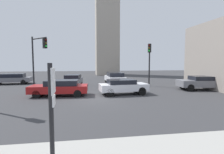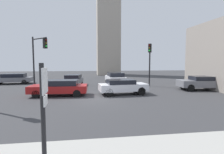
# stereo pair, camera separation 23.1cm
# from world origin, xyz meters

# --- Properties ---
(ground_plane) EXTENTS (85.39, 85.39, 0.00)m
(ground_plane) POSITION_xyz_m (0.00, 0.00, 0.00)
(ground_plane) COLOR #38383A
(direction_sign) EXTENTS (0.14, 0.58, 2.62)m
(direction_sign) POSITION_xyz_m (-1.53, -9.34, 1.73)
(direction_sign) COLOR black
(direction_sign) RESTS_ON ground_plane
(traffic_light_0) EXTENTS (0.45, 0.49, 4.90)m
(traffic_light_0) POSITION_xyz_m (6.49, 6.12, 3.43)
(traffic_light_0) COLOR black
(traffic_light_0) RESTS_ON ground_plane
(traffic_light_1) EXTENTS (1.93, 1.92, 5.47)m
(traffic_light_1) POSITION_xyz_m (-5.56, 5.72, 3.83)
(traffic_light_1) COLOR black
(traffic_light_1) RESTS_ON ground_plane
(car_0) EXTENTS (2.33, 4.27, 1.30)m
(car_0) POSITION_xyz_m (-2.34, 7.88, 0.69)
(car_0) COLOR slate
(car_0) RESTS_ON ground_plane
(car_1) EXTENTS (2.19, 4.72, 1.46)m
(car_1) POSITION_xyz_m (2.93, 8.97, 0.77)
(car_1) COLOR silver
(car_1) RESTS_ON ground_plane
(car_2) EXTENTS (4.80, 2.48, 1.39)m
(car_2) POSITION_xyz_m (10.81, 2.67, 0.76)
(car_2) COLOR slate
(car_2) RESTS_ON ground_plane
(car_3) EXTENTS (4.71, 2.07, 1.31)m
(car_3) POSITION_xyz_m (-2.94, 1.63, 0.70)
(car_3) COLOR maroon
(car_3) RESTS_ON ground_plane
(car_5) EXTENTS (4.22, 2.04, 1.30)m
(car_5) POSITION_xyz_m (2.36, 1.39, 0.72)
(car_5) COLOR silver
(car_5) RESTS_ON ground_plane
(car_6) EXTENTS (4.89, 2.50, 1.32)m
(car_6) POSITION_xyz_m (-10.18, 10.67, 0.70)
(car_6) COLOR slate
(car_6) RESTS_ON ground_plane
(skyline_tower) EXTENTS (4.86, 4.86, 26.53)m
(skyline_tower) POSITION_xyz_m (3.89, 25.18, 13.27)
(skyline_tower) COLOR #A89E8E
(skyline_tower) RESTS_ON ground_plane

